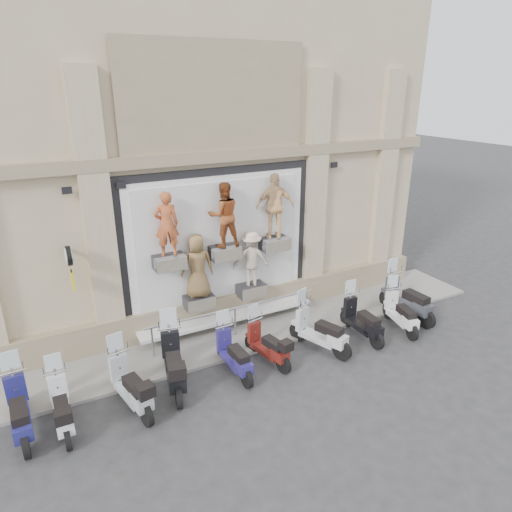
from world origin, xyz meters
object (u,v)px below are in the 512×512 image
Objects in this scene: scooter_d at (173,355)px; scooter_g at (320,323)px; guard_rail at (235,322)px; scooter_j at (408,292)px; scooter_e at (234,347)px; scooter_h at (363,313)px; scooter_i at (402,306)px; scooter_b at (60,399)px; scooter_a at (17,401)px; clock_sign_bracket at (70,262)px; scooter_c at (129,377)px; scooter_f at (267,338)px.

scooter_d is 1.08× the size of scooter_g.
scooter_g is at bearing -43.20° from guard_rail.
scooter_j reaches higher than guard_rail.
scooter_h is (3.83, -0.10, 0.02)m from scooter_e.
scooter_e is 1.01× the size of scooter_i.
scooter_b and scooter_i have the same top height.
scooter_g is at bearing -4.47° from scooter_a.
clock_sign_bracket is 6.30m from scooter_g.
scooter_b is at bearing 179.85° from scooter_e.
scooter_c is 1.07× the size of scooter_e.
scooter_d is 1.17× the size of scooter_e.
scooter_a is 1.10× the size of scooter_b.
guard_rail is 2.62× the size of scooter_a.
clock_sign_bracket reaches higher than scooter_g.
guard_rail is at bearing 61.82° from scooter_e.
clock_sign_bracket is 9.32m from scooter_j.
scooter_g is 1.09× the size of scooter_i.
scooter_g is at bearing -178.35° from scooter_j.
scooter_h is (3.10, -1.59, 0.28)m from guard_rail.
scooter_j is at bearing -11.27° from clock_sign_bracket.
scooter_j is (7.20, 0.02, 0.00)m from scooter_d.
scooter_b reaches higher than scooter_f.
scooter_d is (1.73, -1.80, -1.96)m from clock_sign_bracket.
scooter_g reaches higher than scooter_c.
scooter_e is at bearing 171.07° from scooter_f.
scooter_e is (-0.73, -1.49, 0.25)m from guard_rail.
scooter_d is at bearing -170.46° from scooter_i.
scooter_a reaches higher than scooter_g.
scooter_j is (10.39, 0.09, 0.06)m from scooter_a.
guard_rail is 3.49m from scooter_h.
scooter_h is (5.27, -0.26, -0.10)m from scooter_d.
guard_rail is 5.21m from scooter_j.
scooter_a is at bearing 176.96° from scooter_e.
scooter_f is 4.83m from scooter_j.
scooter_g is at bearing -178.11° from scooter_h.
scooter_d is 7.20m from scooter_j.
scooter_d is 1.22× the size of scooter_f.
scooter_f is at bearing -170.92° from scooter_i.
scooter_i is (8.98, -0.12, 0.00)m from scooter_b.
scooter_e is at bearing 178.60° from scooter_j.
scooter_f is at bearing 178.43° from scooter_j.
scooter_j reaches higher than scooter_d.
clock_sign_bracket reaches higher than scooter_b.
scooter_a is at bearing -167.15° from scooter_d.
scooter_g is (5.60, -2.06, -2.02)m from clock_sign_bracket.
scooter_g is 1.40m from scooter_h.
scooter_d is 2.38m from scooter_f.
scooter_h is at bearing -27.16° from guard_rail.
scooter_j is (9.64, 0.30, 0.13)m from scooter_b.
scooter_j is (1.93, 0.28, 0.10)m from scooter_h.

